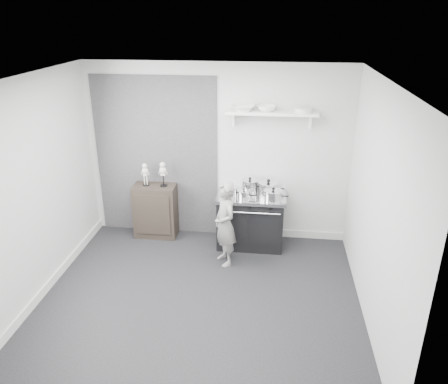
# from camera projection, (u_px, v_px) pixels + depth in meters

# --- Properties ---
(ground) EXTENTS (4.00, 4.00, 0.00)m
(ground) POSITION_uv_depth(u_px,v_px,m) (199.00, 299.00, 5.50)
(ground) COLOR black
(ground) RESTS_ON ground
(room_shell) EXTENTS (4.02, 3.62, 2.71)m
(room_shell) POSITION_uv_depth(u_px,v_px,m) (191.00, 172.00, 5.01)
(room_shell) COLOR beige
(room_shell) RESTS_ON ground
(wall_shelf) EXTENTS (1.30, 0.26, 0.24)m
(wall_shelf) POSITION_uv_depth(u_px,v_px,m) (272.00, 114.00, 6.17)
(wall_shelf) COLOR white
(wall_shelf) RESTS_ON room_shell
(stove) EXTENTS (1.03, 0.64, 0.83)m
(stove) POSITION_uv_depth(u_px,v_px,m) (251.00, 220.00, 6.63)
(stove) COLOR black
(stove) RESTS_ON ground
(side_cabinet) EXTENTS (0.66, 0.38, 0.85)m
(side_cabinet) POSITION_uv_depth(u_px,v_px,m) (156.00, 210.00, 6.91)
(side_cabinet) COLOR black
(side_cabinet) RESTS_ON ground
(child) EXTENTS (0.48, 0.54, 1.23)m
(child) POSITION_uv_depth(u_px,v_px,m) (225.00, 224.00, 6.06)
(child) COLOR gray
(child) RESTS_ON ground
(pot_front_left) EXTENTS (0.31, 0.22, 0.20)m
(pot_front_left) POSITION_uv_depth(u_px,v_px,m) (230.00, 192.00, 6.38)
(pot_front_left) COLOR silver
(pot_front_left) RESTS_ON stove
(pot_back_left) EXTENTS (0.34, 0.25, 0.23)m
(pot_back_left) POSITION_uv_depth(u_px,v_px,m) (250.00, 186.00, 6.56)
(pot_back_left) COLOR silver
(pot_back_left) RESTS_ON stove
(pot_back_right) EXTENTS (0.39, 0.30, 0.22)m
(pot_back_right) POSITION_uv_depth(u_px,v_px,m) (268.00, 188.00, 6.51)
(pot_back_right) COLOR silver
(pot_back_right) RESTS_ON stove
(pot_front_right) EXTENTS (0.35, 0.26, 0.20)m
(pot_front_right) POSITION_uv_depth(u_px,v_px,m) (273.00, 195.00, 6.27)
(pot_front_right) COLOR silver
(pot_front_right) RESTS_ON stove
(pot_front_center) EXTENTS (0.26, 0.17, 0.15)m
(pot_front_center) POSITION_uv_depth(u_px,v_px,m) (244.00, 194.00, 6.33)
(pot_front_center) COLOR silver
(pot_front_center) RESTS_ON stove
(skeleton_full) EXTENTS (0.11, 0.07, 0.41)m
(skeleton_full) POSITION_uv_depth(u_px,v_px,m) (145.00, 173.00, 6.68)
(skeleton_full) COLOR beige
(skeleton_full) RESTS_ON side_cabinet
(skeleton_torso) EXTENTS (0.12, 0.08, 0.45)m
(skeleton_torso) POSITION_uv_depth(u_px,v_px,m) (163.00, 172.00, 6.64)
(skeleton_torso) COLOR beige
(skeleton_torso) RESTS_ON side_cabinet
(bowl_large) EXTENTS (0.32, 0.32, 0.08)m
(bowl_large) POSITION_uv_depth(u_px,v_px,m) (243.00, 108.00, 6.18)
(bowl_large) COLOR white
(bowl_large) RESTS_ON wall_shelf
(bowl_small) EXTENTS (0.26, 0.26, 0.08)m
(bowl_small) POSITION_uv_depth(u_px,v_px,m) (267.00, 108.00, 6.15)
(bowl_small) COLOR white
(bowl_small) RESTS_ON wall_shelf
(plate_stack) EXTENTS (0.24, 0.24, 0.06)m
(plate_stack) POSITION_uv_depth(u_px,v_px,m) (303.00, 110.00, 6.09)
(plate_stack) COLOR silver
(plate_stack) RESTS_ON wall_shelf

